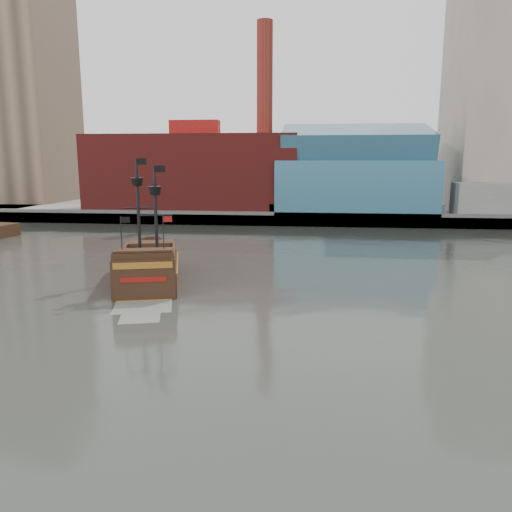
# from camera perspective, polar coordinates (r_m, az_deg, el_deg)

# --- Properties ---
(ground) EXTENTS (400.00, 400.00, 0.00)m
(ground) POSITION_cam_1_polar(r_m,az_deg,el_deg) (32.27, 2.39, -11.03)
(ground) COLOR #282B26
(ground) RESTS_ON ground
(promenade_far) EXTENTS (220.00, 60.00, 2.00)m
(promenade_far) POSITION_cam_1_polar(r_m,az_deg,el_deg) (122.39, 5.52, 5.65)
(promenade_far) COLOR slate
(promenade_far) RESTS_ON ground
(seawall) EXTENTS (220.00, 1.00, 2.60)m
(seawall) POSITION_cam_1_polar(r_m,az_deg,el_deg) (93.02, 5.19, 4.21)
(seawall) COLOR #4C4C49
(seawall) RESTS_ON ground
(skyline) EXTENTS (149.00, 45.00, 62.00)m
(skyline) POSITION_cam_1_polar(r_m,az_deg,el_deg) (115.16, 8.38, 17.01)
(skyline) COLOR brown
(skyline) RESTS_ON promenade_far
(pirate_ship) EXTENTS (9.58, 18.31, 13.14)m
(pirate_ship) POSITION_cam_1_polar(r_m,az_deg,el_deg) (50.91, -12.18, -1.67)
(pirate_ship) COLOR black
(pirate_ship) RESTS_ON ground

